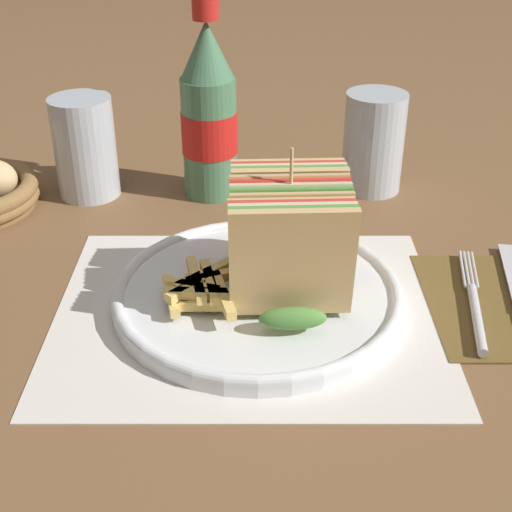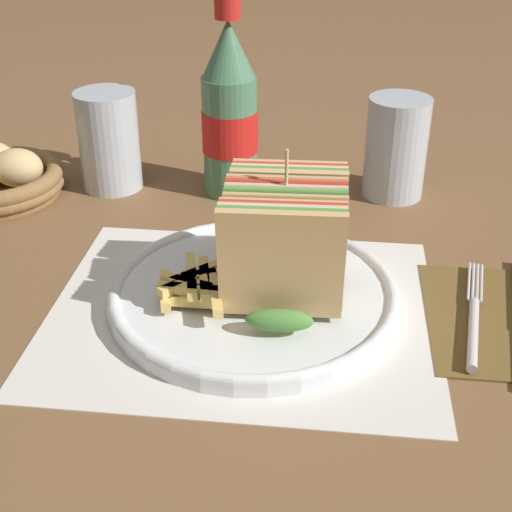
% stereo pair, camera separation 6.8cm
% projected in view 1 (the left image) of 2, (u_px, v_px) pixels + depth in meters
% --- Properties ---
extents(ground_plane, '(4.00, 4.00, 0.00)m').
position_uv_depth(ground_plane, '(247.00, 318.00, 0.66)').
color(ground_plane, brown).
extents(placemat, '(0.36, 0.30, 0.00)m').
position_uv_depth(placemat, '(250.00, 312.00, 0.67)').
color(placemat, silver).
rests_on(placemat, ground_plane).
extents(plate_main, '(0.28, 0.28, 0.02)m').
position_uv_depth(plate_main, '(256.00, 294.00, 0.68)').
color(plate_main, white).
rests_on(plate_main, ground_plane).
extents(club_sandwich, '(0.11, 0.15, 0.14)m').
position_uv_depth(club_sandwich, '(288.00, 239.00, 0.65)').
color(club_sandwich, tan).
rests_on(club_sandwich, plate_main).
extents(fries_pile, '(0.08, 0.10, 0.02)m').
position_uv_depth(fries_pile, '(199.00, 289.00, 0.65)').
color(fries_pile, '#E5C166').
rests_on(fries_pile, plate_main).
extents(napkin, '(0.13, 0.18, 0.00)m').
position_uv_depth(napkin, '(495.00, 303.00, 0.68)').
color(napkin, brown).
rests_on(napkin, ground_plane).
extents(fork, '(0.04, 0.17, 0.01)m').
position_uv_depth(fork, '(474.00, 307.00, 0.66)').
color(fork, silver).
rests_on(fork, napkin).
extents(coke_bottle_near, '(0.07, 0.07, 0.24)m').
position_uv_depth(coke_bottle_near, '(207.00, 115.00, 0.84)').
color(coke_bottle_near, '#4C7F5B').
rests_on(coke_bottle_near, ground_plane).
extents(glass_near, '(0.07, 0.07, 0.12)m').
position_uv_depth(glass_near, '(371.00, 148.00, 0.88)').
color(glass_near, silver).
rests_on(glass_near, ground_plane).
extents(glass_far, '(0.07, 0.07, 0.12)m').
position_uv_depth(glass_far, '(84.00, 154.00, 0.87)').
color(glass_far, silver).
rests_on(glass_far, ground_plane).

